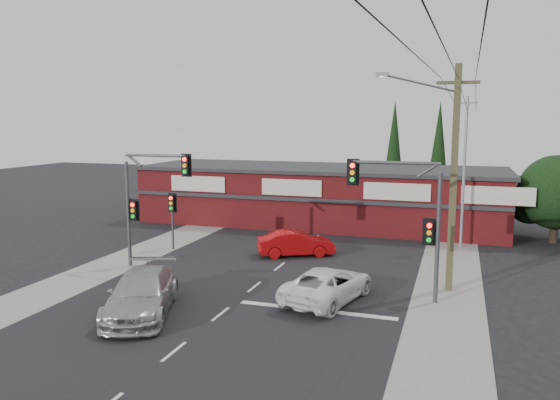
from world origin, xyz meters
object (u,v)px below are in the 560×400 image
(utility_pole, at_px, (451,171))
(white_suv, at_px, (328,284))
(silver_suv, at_px, (142,293))
(shop_building, at_px, (320,195))
(red_sedan, at_px, (296,243))

(utility_pole, bearing_deg, white_suv, -146.43)
(silver_suv, relative_size, utility_pole, 0.57)
(shop_building, bearing_deg, red_sedan, -83.66)
(silver_suv, relative_size, shop_building, 0.21)
(white_suv, height_order, utility_pole, utility_pole)
(white_suv, bearing_deg, red_sedan, -49.55)
(silver_suv, xyz_separation_m, shop_building, (1.98, 21.00, 1.30))
(red_sedan, bearing_deg, white_suv, 179.77)
(white_suv, xyz_separation_m, utility_pole, (4.73, 3.14, 4.68))
(red_sedan, bearing_deg, silver_suv, 137.44)
(shop_building, relative_size, utility_pole, 2.73)
(silver_suv, xyz_separation_m, utility_pole, (11.34, 7.00, 4.56))
(red_sedan, relative_size, shop_building, 0.16)
(silver_suv, xyz_separation_m, red_sedan, (3.11, 10.91, -0.12))
(white_suv, bearing_deg, silver_suv, 44.28)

